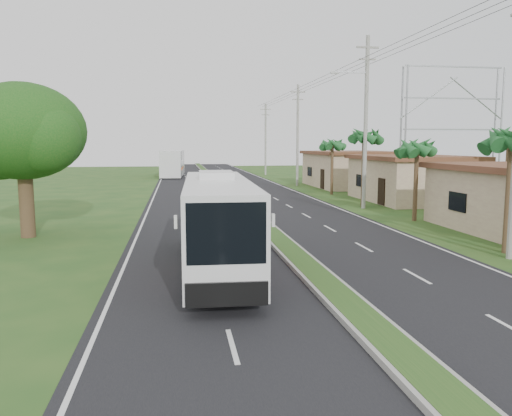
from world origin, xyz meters
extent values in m
plane|color=#23491B|center=(0.00, 0.00, 0.00)|extent=(180.00, 180.00, 0.00)
cube|color=black|center=(0.00, 20.00, 0.01)|extent=(14.00, 160.00, 0.02)
cube|color=gray|center=(0.00, 20.00, 0.10)|extent=(1.20, 160.00, 0.17)
cube|color=#23491B|center=(0.00, 20.00, 0.18)|extent=(0.95, 160.00, 0.02)
cube|color=silver|center=(-6.70, 20.00, 0.00)|extent=(0.12, 160.00, 0.01)
cube|color=silver|center=(6.70, 20.00, 0.00)|extent=(0.12, 160.00, 0.01)
cube|color=tan|center=(14.00, 22.00, 1.68)|extent=(7.00, 10.00, 3.35)
cube|color=brown|center=(14.00, 22.00, 3.51)|extent=(7.60, 10.60, 0.32)
cube|color=tan|center=(14.00, 36.00, 1.75)|extent=(8.00, 11.00, 3.50)
cube|color=brown|center=(14.00, 36.00, 3.66)|extent=(8.60, 11.60, 0.32)
cylinder|color=#473321|center=(9.00, 3.00, 2.50)|extent=(0.26, 0.26, 5.00)
cylinder|color=#473321|center=(9.40, 12.00, 2.30)|extent=(0.26, 0.26, 4.60)
cylinder|color=#473321|center=(8.80, 19.00, 2.70)|extent=(0.26, 0.26, 5.40)
cylinder|color=#473321|center=(9.30, 28.00, 2.40)|extent=(0.26, 0.26, 4.80)
cylinder|color=#473321|center=(17.50, 15.00, 2.60)|extent=(0.26, 0.26, 5.20)
cylinder|color=#473321|center=(-12.00, 10.00, 2.00)|extent=(0.70, 0.70, 4.00)
ellipsoid|color=#134813|center=(-12.00, 10.00, 5.20)|extent=(6.00, 6.00, 4.68)
sphere|color=#134813|center=(-10.80, 9.00, 4.90)|extent=(3.40, 3.40, 3.40)
cylinder|color=gray|center=(8.50, 18.00, 6.00)|extent=(0.28, 0.28, 12.00)
cube|color=gray|center=(8.50, 18.00, 11.20)|extent=(1.60, 0.12, 0.12)
cube|color=gray|center=(8.50, 18.00, 10.40)|extent=(1.20, 0.10, 0.10)
cube|color=gray|center=(7.30, 18.00, 9.50)|extent=(2.40, 0.10, 0.10)
cylinder|color=gray|center=(8.50, 38.00, 5.50)|extent=(0.28, 0.28, 11.00)
cube|color=gray|center=(8.50, 38.00, 10.20)|extent=(1.60, 0.12, 0.12)
cube|color=gray|center=(8.50, 38.00, 9.40)|extent=(1.20, 0.10, 0.10)
cylinder|color=gray|center=(8.50, 58.00, 5.25)|extent=(0.28, 0.28, 10.50)
cube|color=gray|center=(8.50, 58.00, 9.70)|extent=(1.60, 0.12, 0.12)
cube|color=gray|center=(8.50, 58.00, 8.90)|extent=(1.20, 0.10, 0.10)
cylinder|color=gray|center=(17.00, 29.50, 6.00)|extent=(0.18, 0.18, 12.00)
cylinder|color=gray|center=(27.00, 29.50, 6.00)|extent=(0.18, 0.18, 12.00)
cylinder|color=gray|center=(17.00, 30.50, 6.00)|extent=(0.18, 0.18, 12.00)
cylinder|color=gray|center=(27.00, 30.50, 6.00)|extent=(0.18, 0.18, 12.00)
cube|color=gray|center=(22.00, 30.00, 6.00)|extent=(10.00, 0.14, 0.14)
cube|color=gray|center=(22.00, 30.00, 9.00)|extent=(10.00, 0.14, 0.14)
cube|color=gray|center=(22.00, 30.00, 12.00)|extent=(10.00, 0.14, 0.14)
cube|color=silver|center=(-3.24, 2.15, 1.85)|extent=(2.71, 11.04, 2.88)
cube|color=black|center=(-3.21, 2.70, 2.48)|extent=(2.68, 8.85, 1.15)
cube|color=black|center=(-3.45, -3.26, 2.31)|extent=(2.06, 0.22, 1.61)
cube|color=#A40D1E|center=(-3.28, 1.06, 1.27)|extent=(2.52, 4.84, 0.50)
cube|color=#F3A114|center=(-3.23, 2.42, 1.04)|extent=(2.44, 2.83, 0.23)
cube|color=silver|center=(-3.19, 3.25, 3.41)|extent=(1.36, 2.24, 0.26)
cylinder|color=black|center=(-4.40, -1.28, 0.47)|extent=(0.33, 0.96, 0.95)
cylinder|color=black|center=(-2.34, -1.36, 0.47)|extent=(0.33, 0.96, 0.95)
cylinder|color=black|center=(-4.15, 5.11, 0.47)|extent=(0.33, 0.96, 0.95)
cylinder|color=black|center=(-2.09, 5.03, 0.47)|extent=(0.33, 0.96, 0.95)
cube|color=silver|center=(-5.20, 56.21, 1.93)|extent=(3.46, 12.82, 3.53)
cube|color=black|center=(-5.17, 56.76, 2.99)|extent=(3.32, 9.52, 1.20)
cube|color=#F55618|center=(-5.26, 55.11, 1.26)|extent=(3.14, 6.21, 0.39)
cylinder|color=black|center=(-6.70, 51.04, 0.53)|extent=(0.39, 1.08, 1.06)
cylinder|color=black|center=(-4.28, 50.91, 0.53)|extent=(0.39, 1.08, 1.06)
cylinder|color=black|center=(-6.15, 60.96, 0.53)|extent=(0.39, 1.08, 1.06)
cylinder|color=black|center=(-3.73, 60.82, 0.53)|extent=(0.39, 1.08, 1.06)
imported|color=black|center=(-2.00, 5.68, 0.49)|extent=(1.69, 0.77, 0.98)
imported|color=maroon|center=(-2.00, 5.68, 1.36)|extent=(0.66, 0.50, 1.62)
camera|label=1|loc=(-4.67, -15.80, 4.58)|focal=35.00mm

